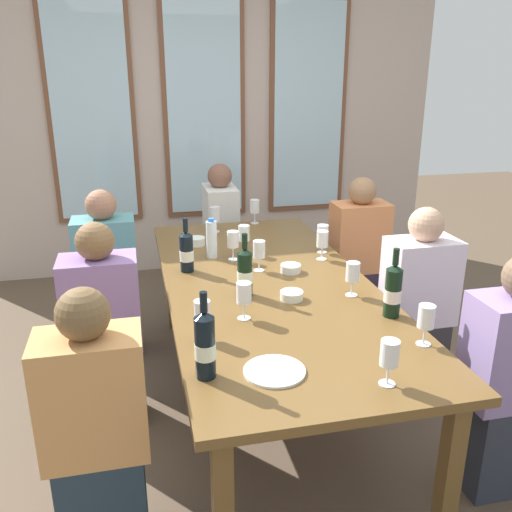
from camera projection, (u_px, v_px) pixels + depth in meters
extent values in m
plane|color=brown|center=(267.00, 403.00, 3.11)|extent=(12.00, 12.00, 0.00)
cube|color=#C2AC9D|center=(204.00, 110.00, 4.81)|extent=(4.26, 0.06, 2.90)
cube|color=brown|center=(91.00, 112.00, 4.57)|extent=(0.72, 0.03, 1.88)
cube|color=silver|center=(91.00, 112.00, 4.55)|extent=(0.64, 0.01, 1.80)
cube|color=brown|center=(204.00, 110.00, 4.77)|extent=(0.72, 0.03, 1.88)
cube|color=silver|center=(204.00, 110.00, 4.75)|extent=(0.64, 0.01, 1.80)
cube|color=brown|center=(308.00, 108.00, 4.97)|extent=(0.72, 0.03, 1.88)
cube|color=silver|center=(308.00, 108.00, 4.95)|extent=(0.64, 0.01, 1.80)
cube|color=brown|center=(268.00, 286.00, 2.87)|extent=(1.06, 2.39, 0.04)
cube|color=brown|center=(449.00, 474.00, 2.08)|extent=(0.07, 0.07, 0.70)
cube|color=brown|center=(172.00, 282.00, 3.91)|extent=(0.07, 0.07, 0.70)
cube|color=brown|center=(289.00, 272.00, 4.10)|extent=(0.07, 0.07, 0.70)
cylinder|color=white|center=(274.00, 371.00, 2.03)|extent=(0.23, 0.23, 0.01)
cylinder|color=black|center=(393.00, 293.00, 2.45)|extent=(0.07, 0.07, 0.22)
cone|color=black|center=(395.00, 267.00, 2.41)|extent=(0.07, 0.07, 0.02)
cylinder|color=black|center=(396.00, 257.00, 2.40)|extent=(0.03, 0.03, 0.08)
cylinder|color=silver|center=(393.00, 295.00, 2.46)|extent=(0.08, 0.08, 0.06)
cylinder|color=black|center=(187.00, 254.00, 3.00)|extent=(0.07, 0.07, 0.20)
cone|color=black|center=(186.00, 234.00, 2.96)|extent=(0.07, 0.07, 0.02)
cylinder|color=black|center=(185.00, 225.00, 2.94)|extent=(0.03, 0.03, 0.08)
cylinder|color=white|center=(187.00, 255.00, 3.00)|extent=(0.08, 0.08, 0.06)
cylinder|color=black|center=(205.00, 348.00, 1.97)|extent=(0.07, 0.07, 0.24)
cone|color=black|center=(204.00, 315.00, 1.92)|extent=(0.07, 0.07, 0.02)
cylinder|color=black|center=(204.00, 302.00, 1.91)|extent=(0.03, 0.03, 0.08)
cylinder|color=silver|center=(205.00, 351.00, 1.97)|extent=(0.08, 0.08, 0.06)
cylinder|color=black|center=(245.00, 274.00, 2.68)|extent=(0.08, 0.08, 0.22)
cone|color=black|center=(245.00, 251.00, 2.64)|extent=(0.08, 0.08, 0.02)
cylinder|color=black|center=(245.00, 241.00, 2.62)|extent=(0.03, 0.03, 0.08)
cylinder|color=silver|center=(245.00, 277.00, 2.68)|extent=(0.08, 0.08, 0.06)
cylinder|color=white|center=(292.00, 295.00, 2.66)|extent=(0.11, 0.11, 0.04)
cylinder|color=white|center=(291.00, 268.00, 3.01)|extent=(0.11, 0.11, 0.04)
cylinder|color=white|center=(196.00, 241.00, 3.46)|extent=(0.11, 0.11, 0.05)
cylinder|color=white|center=(212.00, 240.00, 3.21)|extent=(0.06, 0.06, 0.22)
cylinder|color=blue|center=(211.00, 220.00, 3.17)|extent=(0.04, 0.04, 0.02)
cylinder|color=white|center=(244.00, 253.00, 3.32)|extent=(0.06, 0.06, 0.00)
cylinder|color=white|center=(244.00, 247.00, 3.31)|extent=(0.01, 0.01, 0.07)
cylinder|color=white|center=(244.00, 233.00, 3.28)|extent=(0.07, 0.07, 0.09)
cylinder|color=#590C19|center=(244.00, 238.00, 3.29)|extent=(0.06, 0.06, 0.02)
cylinder|color=white|center=(322.00, 259.00, 3.21)|extent=(0.06, 0.06, 0.00)
cylinder|color=white|center=(322.00, 253.00, 3.20)|extent=(0.01, 0.01, 0.07)
cylinder|color=white|center=(322.00, 239.00, 3.17)|extent=(0.07, 0.07, 0.09)
cylinder|color=maroon|center=(322.00, 244.00, 3.18)|extent=(0.06, 0.06, 0.03)
cylinder|color=white|center=(233.00, 259.00, 3.21)|extent=(0.06, 0.06, 0.00)
cylinder|color=white|center=(233.00, 253.00, 3.19)|extent=(0.01, 0.01, 0.07)
cylinder|color=white|center=(233.00, 239.00, 3.17)|extent=(0.07, 0.07, 0.09)
cylinder|color=maroon|center=(233.00, 245.00, 3.18)|extent=(0.06, 0.06, 0.03)
cylinder|color=white|center=(423.00, 344.00, 2.24)|extent=(0.06, 0.06, 0.00)
cylinder|color=white|center=(424.00, 335.00, 2.22)|extent=(0.01, 0.01, 0.07)
cylinder|color=white|center=(426.00, 316.00, 2.19)|extent=(0.07, 0.07, 0.09)
cylinder|color=white|center=(215.00, 231.00, 3.75)|extent=(0.06, 0.06, 0.00)
cylinder|color=white|center=(215.00, 226.00, 3.73)|extent=(0.01, 0.01, 0.07)
cylinder|color=white|center=(215.00, 214.00, 3.71)|extent=(0.07, 0.07, 0.09)
cylinder|color=#590C19|center=(215.00, 218.00, 3.72)|extent=(0.06, 0.06, 0.04)
cylinder|color=white|center=(322.00, 252.00, 3.33)|extent=(0.06, 0.06, 0.00)
cylinder|color=white|center=(322.00, 246.00, 3.32)|extent=(0.01, 0.01, 0.07)
cylinder|color=white|center=(323.00, 233.00, 3.29)|extent=(0.07, 0.07, 0.09)
cylinder|color=white|center=(244.00, 318.00, 2.46)|extent=(0.06, 0.06, 0.00)
cylinder|color=white|center=(244.00, 310.00, 2.45)|extent=(0.01, 0.01, 0.07)
cylinder|color=white|center=(244.00, 293.00, 2.42)|extent=(0.07, 0.07, 0.09)
cylinder|color=white|center=(255.00, 223.00, 3.95)|extent=(0.06, 0.06, 0.00)
cylinder|color=white|center=(255.00, 218.00, 3.93)|extent=(0.01, 0.01, 0.07)
cylinder|color=white|center=(255.00, 206.00, 3.91)|extent=(0.07, 0.07, 0.09)
cylinder|color=#590C19|center=(255.00, 211.00, 3.92)|extent=(0.06, 0.06, 0.02)
cylinder|color=white|center=(387.00, 384.00, 1.96)|extent=(0.06, 0.06, 0.00)
cylinder|color=white|center=(388.00, 374.00, 1.94)|extent=(0.01, 0.01, 0.07)
cylinder|color=white|center=(390.00, 353.00, 1.92)|extent=(0.07, 0.07, 0.09)
cylinder|color=#590C19|center=(389.00, 361.00, 1.93)|extent=(0.06, 0.06, 0.03)
cylinder|color=white|center=(203.00, 339.00, 2.28)|extent=(0.06, 0.06, 0.00)
cylinder|color=white|center=(203.00, 330.00, 2.26)|extent=(0.01, 0.01, 0.07)
cylinder|color=white|center=(202.00, 312.00, 2.24)|extent=(0.07, 0.07, 0.09)
cylinder|color=beige|center=(202.00, 318.00, 2.25)|extent=(0.06, 0.06, 0.03)
cylinder|color=white|center=(351.00, 295.00, 2.71)|extent=(0.06, 0.06, 0.00)
cylinder|color=white|center=(352.00, 288.00, 2.70)|extent=(0.01, 0.01, 0.07)
cylinder|color=white|center=(353.00, 272.00, 2.67)|extent=(0.07, 0.07, 0.09)
cylinder|color=white|center=(259.00, 270.00, 3.04)|extent=(0.06, 0.06, 0.00)
cylinder|color=white|center=(259.00, 264.00, 3.02)|extent=(0.01, 0.01, 0.07)
cylinder|color=white|center=(259.00, 249.00, 3.00)|extent=(0.07, 0.07, 0.09)
cylinder|color=beige|center=(259.00, 255.00, 3.01)|extent=(0.06, 0.06, 0.02)
cube|color=#302B30|center=(109.00, 383.00, 2.90)|extent=(0.32, 0.24, 0.45)
cube|color=#8D6BAA|center=(101.00, 303.00, 2.75)|extent=(0.38, 0.24, 0.48)
sphere|color=brown|center=(95.00, 241.00, 2.64)|extent=(0.19, 0.19, 0.19)
cube|color=#332F34|center=(412.00, 355.00, 3.18)|extent=(0.32, 0.24, 0.45)
cube|color=silver|center=(420.00, 281.00, 3.02)|extent=(0.38, 0.24, 0.48)
sphere|color=tan|center=(426.00, 225.00, 2.92)|extent=(0.19, 0.19, 0.19)
cube|color=#26213A|center=(112.00, 322.00, 3.59)|extent=(0.32, 0.24, 0.45)
cube|color=teal|center=(106.00, 255.00, 3.43)|extent=(0.38, 0.24, 0.48)
sphere|color=#9B694D|center=(101.00, 205.00, 3.32)|extent=(0.19, 0.19, 0.19)
cube|color=#2C2337|center=(355.00, 298.00, 3.96)|extent=(0.32, 0.24, 0.45)
cube|color=#DA844F|center=(359.00, 237.00, 3.80)|extent=(0.38, 0.24, 0.48)
sphere|color=#9A704E|center=(362.00, 191.00, 3.69)|extent=(0.19, 0.19, 0.19)
cube|color=#233441|center=(104.00, 498.00, 2.13)|extent=(0.32, 0.24, 0.45)
cube|color=tan|center=(92.00, 396.00, 1.98)|extent=(0.38, 0.24, 0.48)
sphere|color=brown|center=(83.00, 314.00, 1.87)|extent=(0.19, 0.19, 0.19)
cube|color=#2C313E|center=(498.00, 441.00, 2.45)|extent=(0.32, 0.24, 0.45)
cube|color=#333A42|center=(222.00, 272.00, 4.46)|extent=(0.24, 0.32, 0.45)
cube|color=silver|center=(221.00, 217.00, 4.30)|extent=(0.24, 0.38, 0.48)
sphere|color=brown|center=(220.00, 176.00, 4.20)|extent=(0.19, 0.19, 0.19)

